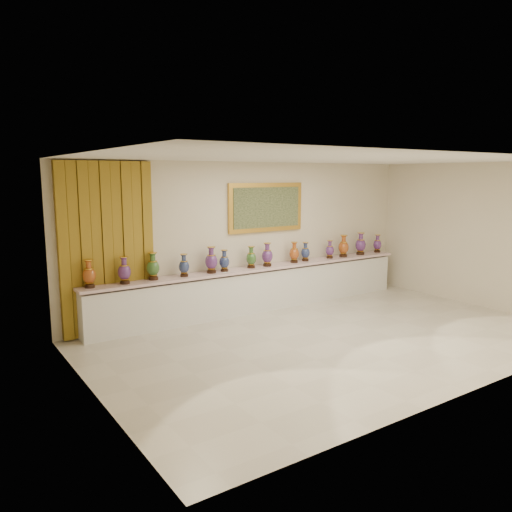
{
  "coord_description": "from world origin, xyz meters",
  "views": [
    {
      "loc": [
        -5.63,
        -5.95,
        2.74
      ],
      "look_at": [
        -0.47,
        1.7,
        1.24
      ],
      "focal_mm": 35.0,
      "sensor_mm": 36.0,
      "label": 1
    }
  ],
  "objects": [
    {
      "name": "label_card",
      "position": [
        -0.9,
        2.13,
        0.9
      ],
      "size": [
        0.1,
        0.06,
        0.0
      ],
      "primitive_type": "cube",
      "color": "white",
      "rests_on": "counter"
    },
    {
      "name": "vase_13",
      "position": [
        3.45,
        2.27,
        1.09
      ],
      "size": [
        0.25,
        0.25,
        0.43
      ],
      "rotation": [
        0.0,
        0.0,
        -0.33
      ],
      "color": "black",
      "rests_on": "counter"
    },
    {
      "name": "vase_11",
      "position": [
        2.28,
        2.22,
        1.13
      ],
      "size": [
        0.31,
        0.31,
        0.5
      ],
      "rotation": [
        0.0,
        0.0,
        -0.4
      ],
      "color": "black",
      "rests_on": "counter"
    },
    {
      "name": "counter",
      "position": [
        0.0,
        2.27,
        0.44
      ],
      "size": [
        7.28,
        0.48,
        0.9
      ],
      "color": "white",
      "rests_on": "ground"
    },
    {
      "name": "vase_1",
      "position": [
        -2.82,
        2.23,
        1.11
      ],
      "size": [
        0.28,
        0.28,
        0.47
      ],
      "rotation": [
        0.0,
        0.0,
        0.32
      ],
      "color": "black",
      "rests_on": "counter"
    },
    {
      "name": "vase_7",
      "position": [
        0.17,
        2.23,
        1.12
      ],
      "size": [
        0.24,
        0.24,
        0.48
      ],
      "rotation": [
        0.0,
        0.0,
        0.09
      ],
      "color": "black",
      "rests_on": "counter"
    },
    {
      "name": "vase_4",
      "position": [
        -1.13,
        2.24,
        1.13
      ],
      "size": [
        0.25,
        0.25,
        0.51
      ],
      "rotation": [
        0.0,
        0.0,
        -0.05
      ],
      "color": "black",
      "rests_on": "counter"
    },
    {
      "name": "room",
      "position": [
        -2.5,
        2.44,
        1.59
      ],
      "size": [
        8.0,
        8.0,
        8.0
      ],
      "color": "beige",
      "rests_on": "ground"
    },
    {
      "name": "vase_8",
      "position": [
        0.88,
        2.25,
        1.1
      ],
      "size": [
        0.24,
        0.24,
        0.45
      ],
      "rotation": [
        0.0,
        0.0,
        0.19
      ],
      "color": "black",
      "rests_on": "counter"
    },
    {
      "name": "vase_2",
      "position": [
        -2.29,
        2.27,
        1.12
      ],
      "size": [
        0.28,
        0.28,
        0.49
      ],
      "rotation": [
        0.0,
        0.0,
        -0.28
      ],
      "color": "black",
      "rests_on": "counter"
    },
    {
      "name": "vase_12",
      "position": [
        2.85,
        2.24,
        1.13
      ],
      "size": [
        0.26,
        0.26,
        0.52
      ],
      "rotation": [
        0.0,
        0.0,
        -0.09
      ],
      "color": "black",
      "rests_on": "counter"
    },
    {
      "name": "vase_5",
      "position": [
        -0.84,
        2.24,
        1.09
      ],
      "size": [
        0.2,
        0.2,
        0.42
      ],
      "rotation": [
        0.0,
        0.0,
        -0.01
      ],
      "color": "black",
      "rests_on": "counter"
    },
    {
      "name": "vase_6",
      "position": [
        -0.21,
        2.25,
        1.1
      ],
      "size": [
        0.26,
        0.26,
        0.44
      ],
      "rotation": [
        0.0,
        0.0,
        0.32
      ],
      "color": "black",
      "rests_on": "counter"
    },
    {
      "name": "vase_3",
      "position": [
        -1.7,
        2.23,
        1.09
      ],
      "size": [
        0.24,
        0.24,
        0.42
      ],
      "rotation": [
        0.0,
        0.0,
        0.28
      ],
      "color": "black",
      "rests_on": "counter"
    },
    {
      "name": "vase_0",
      "position": [
        -3.41,
        2.26,
        1.11
      ],
      "size": [
        0.28,
        0.28,
        0.47
      ],
      "rotation": [
        0.0,
        0.0,
        0.32
      ],
      "color": "black",
      "rests_on": "counter"
    },
    {
      "name": "vase_9",
      "position": [
        1.22,
        2.28,
        1.08
      ],
      "size": [
        0.23,
        0.23,
        0.41
      ],
      "rotation": [
        0.0,
        0.0,
        0.21
      ],
      "color": "black",
      "rests_on": "counter"
    },
    {
      "name": "vase_10",
      "position": [
        1.9,
        2.26,
        1.08
      ],
      "size": [
        0.2,
        0.2,
        0.4
      ],
      "rotation": [
        0.0,
        0.0,
        -0.08
      ],
      "color": "black",
      "rests_on": "counter"
    },
    {
      "name": "ground",
      "position": [
        0.0,
        0.0,
        0.0
      ],
      "size": [
        8.0,
        8.0,
        0.0
      ],
      "primitive_type": "plane",
      "color": "beige",
      "rests_on": "ground"
    }
  ]
}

